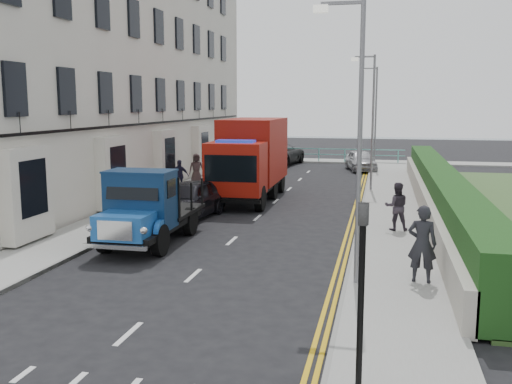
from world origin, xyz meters
name	(u,v)px	position (x,y,z in m)	size (l,w,h in m)	color
ground	(215,256)	(0.00, 0.00, 0.00)	(120.00, 120.00, 0.00)	black
pavement_west	(164,200)	(-5.20, 9.00, 0.06)	(2.40, 38.00, 0.12)	gray
pavement_east	(391,208)	(5.30, 9.00, 0.06)	(2.60, 38.00, 0.12)	gray
promenade	(320,161)	(0.00, 29.00, 0.06)	(30.00, 2.50, 0.12)	gray
sea_plane	(346,138)	(0.00, 60.00, 0.00)	(120.00, 120.00, 0.00)	slate
terrace_west	(114,55)	(-9.47, 13.00, 7.17)	(6.31, 30.20, 14.25)	silver
garden_east	(438,191)	(7.21, 9.00, 0.90)	(1.45, 28.00, 1.75)	#B2AD9E
seafront_railing	(319,155)	(0.00, 28.20, 0.58)	(13.00, 0.08, 1.11)	#59B2A5
lamp_near	(355,127)	(4.18, -2.00, 4.00)	(1.23, 0.18, 7.00)	slate
lamp_mid	(371,115)	(4.18, 14.00, 4.00)	(1.23, 0.18, 7.00)	slate
lamp_far	(374,112)	(4.18, 24.00, 4.00)	(1.23, 0.18, 7.00)	slate
traffic_signal	(362,269)	(4.60, -7.50, 2.07)	(0.16, 0.20, 3.10)	black
bedford_lorry	(143,213)	(-2.52, 0.55, 1.13)	(2.16, 5.25, 2.46)	black
red_lorry	(250,157)	(-1.30, 10.34, 2.04)	(2.60, 7.35, 3.83)	black
parked_car_front	(188,200)	(-2.67, 5.24, 0.77)	(1.83, 4.54, 1.55)	black
parked_car_mid	(229,183)	(-2.60, 11.12, 0.64)	(1.35, 3.89, 1.28)	#5C75C5
parked_car_rear	(234,169)	(-3.60, 15.99, 0.75)	(2.11, 5.20, 1.51)	#A0A0A5
seafront_car_left	(279,154)	(-2.77, 26.03, 0.82)	(2.71, 5.88, 1.64)	black
seafront_car_right	(361,160)	(3.40, 23.47, 0.71)	(1.67, 4.16, 1.42)	#AEADB2
pedestrian_east_near	(422,244)	(5.89, -1.60, 1.10)	(0.72, 0.47, 1.96)	#222227
pedestrian_east_far	(397,206)	(5.39, 4.35, 0.97)	(0.83, 0.65, 1.70)	#332B35
pedestrian_west_near	(180,175)	(-5.24, 11.35, 0.92)	(0.94, 0.39, 1.60)	black
pedestrian_west_far	(196,169)	(-5.23, 13.96, 0.97)	(0.83, 0.54, 1.69)	#382928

